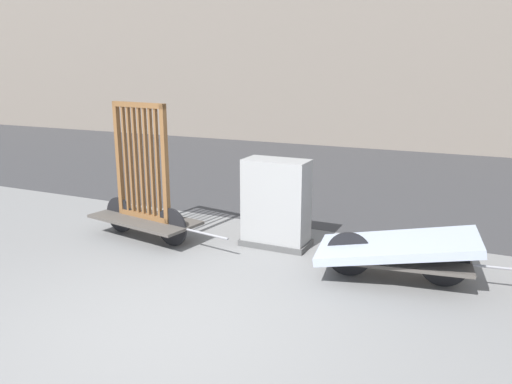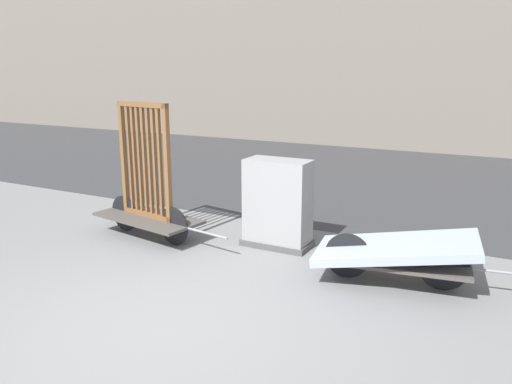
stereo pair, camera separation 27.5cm
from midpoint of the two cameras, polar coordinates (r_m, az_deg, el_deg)
name	(u,v)px [view 2 (the right image)]	position (r m, az deg, el deg)	size (l,w,h in m)	color
ground_plane	(160,325)	(5.06, -9.30, -14.78)	(60.00, 60.00, 0.00)	slate
road_strip	(369,177)	(11.73, 13.40, 1.68)	(56.00, 8.35, 0.01)	#38383A
bike_cart_with_bedframe	(147,196)	(7.35, -11.30, -0.46)	(2.38, 1.00, 1.97)	#4C4742
bike_cart_with_mattress	(395,252)	(5.97, 16.89, -6.54)	(2.46, 1.15, 0.63)	#4C4742
utility_cabinet	(278,206)	(6.88, 3.63, -1.66)	(0.95, 0.51, 1.22)	#4C4C4C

